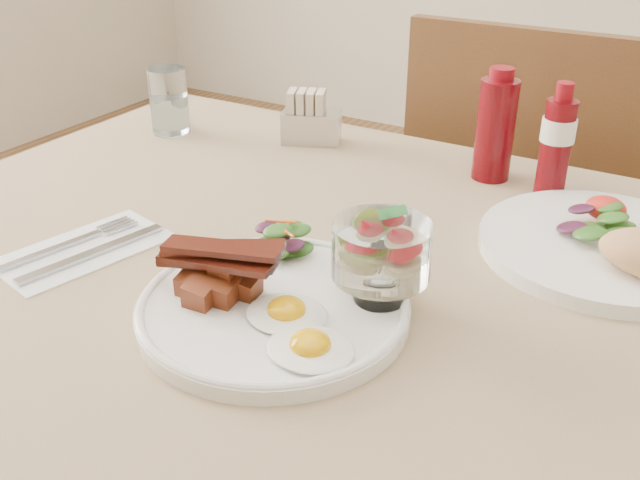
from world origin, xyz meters
TOP-DOWN VIEW (x-y plane):
  - table at (0.00, 0.00)m, footprint 1.33×0.88m
  - chair_far at (0.00, 0.66)m, footprint 0.42×0.42m
  - main_plate at (-0.05, -0.13)m, footprint 0.28×0.28m
  - fried_eggs at (-0.00, -0.17)m, footprint 0.13×0.11m
  - bacon_potato_pile at (-0.11, -0.15)m, footprint 0.14×0.09m
  - side_salad at (-0.10, -0.04)m, footprint 0.07×0.07m
  - fruit_cup at (0.04, -0.07)m, footprint 0.10×0.10m
  - second_plate at (0.23, 0.17)m, footprint 0.29×0.29m
  - ketchup_bottle at (0.02, 0.33)m, footprint 0.07×0.07m
  - hot_sauce_bottle at (0.11, 0.31)m, footprint 0.06×0.06m
  - sugar_caddy at (-0.29, 0.33)m, footprint 0.11×0.09m
  - water_glass at (-0.52, 0.25)m, footprint 0.06×0.06m
  - napkin_cutlery at (-0.33, -0.13)m, footprint 0.15×0.22m

SIDE VIEW (x-z plane):
  - chair_far at x=0.00m, z-range 0.06..0.99m
  - table at x=0.00m, z-range 0.29..1.04m
  - napkin_cutlery at x=-0.33m, z-range 0.75..0.76m
  - main_plate at x=-0.05m, z-range 0.75..0.77m
  - second_plate at x=0.23m, z-range 0.73..0.81m
  - fried_eggs at x=0.00m, z-range 0.76..0.79m
  - side_salad at x=-0.10m, z-range 0.77..0.80m
  - sugar_caddy at x=-0.29m, z-range 0.74..0.83m
  - bacon_potato_pile at x=-0.11m, z-range 0.77..0.83m
  - water_glass at x=-0.52m, z-range 0.75..0.86m
  - fruit_cup at x=0.04m, z-range 0.77..0.87m
  - ketchup_bottle at x=0.02m, z-range 0.75..0.91m
  - hot_sauce_bottle at x=0.11m, z-range 0.75..0.91m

